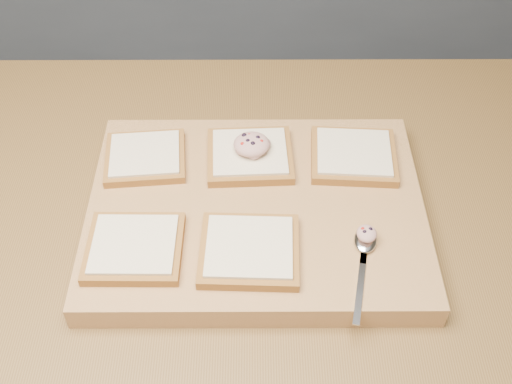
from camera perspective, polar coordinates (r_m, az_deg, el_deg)
island_counter at (r=1.31m, az=6.85°, el=-15.50°), size 2.00×0.80×0.90m
cutting_board at (r=0.91m, az=0.00°, el=-1.74°), size 0.47×0.36×0.04m
bread_far_left at (r=0.97m, az=-9.82°, el=3.10°), size 0.13×0.12×0.02m
bread_far_center at (r=0.96m, az=-0.55°, el=3.29°), size 0.13×0.12×0.02m
bread_far_right at (r=0.97m, az=8.67°, el=3.24°), size 0.13×0.12×0.02m
bread_near_left at (r=0.85m, az=-10.76°, el=-4.85°), size 0.13×0.12×0.02m
bread_near_center at (r=0.83m, az=-0.60°, el=-5.18°), size 0.13×0.12×0.02m
tuna_salad_dollop at (r=0.94m, az=-0.39°, el=4.27°), size 0.05×0.05×0.03m
spoon at (r=0.86m, az=9.64°, el=-4.79°), size 0.05×0.15×0.01m
spoon_salad at (r=0.85m, az=9.81°, el=-3.65°), size 0.03×0.03×0.02m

